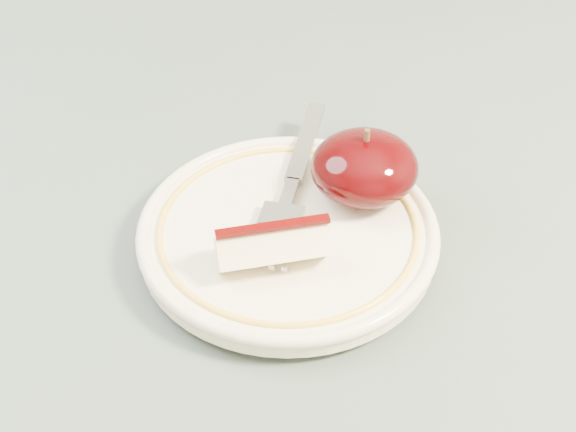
{
  "coord_description": "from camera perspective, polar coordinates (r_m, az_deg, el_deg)",
  "views": [
    {
      "loc": [
        0.0,
        -0.38,
        1.11
      ],
      "look_at": [
        0.05,
        -0.01,
        0.78
      ],
      "focal_mm": 50.0,
      "sensor_mm": 36.0,
      "label": 1
    }
  ],
  "objects": [
    {
      "name": "apple_wedge",
      "position": [
        0.48,
        -1.06,
        -2.13
      ],
      "size": [
        0.07,
        0.04,
        0.03
      ],
      "rotation": [
        0.0,
        0.0,
        0.1
      ],
      "color": "beige",
      "rests_on": "plate"
    },
    {
      "name": "fork",
      "position": [
        0.54,
        0.34,
        2.46
      ],
      "size": [
        0.07,
        0.17,
        0.0
      ],
      "rotation": [
        0.0,
        0.0,
        1.24
      ],
      "color": "gray",
      "rests_on": "plate"
    },
    {
      "name": "plate",
      "position": [
        0.51,
        0.0,
        -1.17
      ],
      "size": [
        0.19,
        0.19,
        0.02
      ],
      "color": "beige",
      "rests_on": "table"
    },
    {
      "name": "apple_half",
      "position": [
        0.52,
        5.45,
        3.45
      ],
      "size": [
        0.07,
        0.07,
        0.05
      ],
      "color": "black",
      "rests_on": "plate"
    },
    {
      "name": "table",
      "position": [
        0.59,
        -4.85,
        -8.35
      ],
      "size": [
        0.9,
        0.9,
        0.75
      ],
      "color": "brown",
      "rests_on": "ground"
    }
  ]
}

